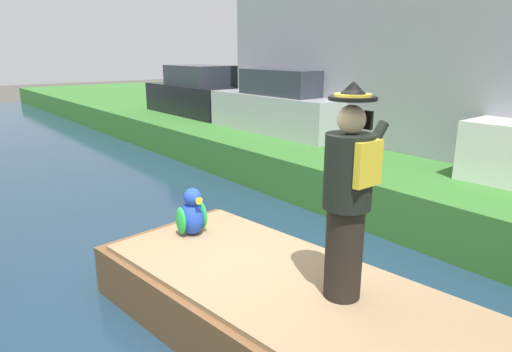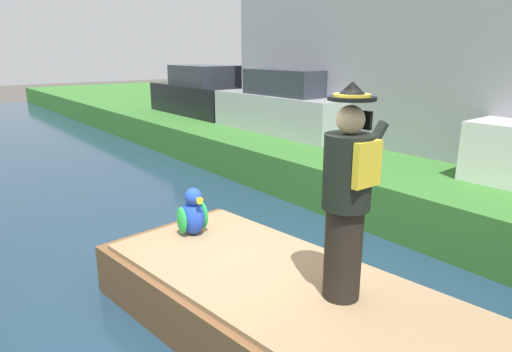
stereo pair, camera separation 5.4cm
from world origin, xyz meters
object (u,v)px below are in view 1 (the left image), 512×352
at_px(boat, 287,310).
at_px(parked_car_silver, 285,105).
at_px(parked_car_dark, 199,94).
at_px(parrot_plush, 192,214).
at_px(person_pirate, 348,195).

xyz_separation_m(boat, parked_car_silver, (4.89, 5.42, 1.10)).
xyz_separation_m(boat, parked_car_dark, (4.89, 9.48, 1.10)).
distance_m(boat, parked_car_dark, 10.73).
xyz_separation_m(parrot_plush, parked_car_silver, (5.01, 3.90, 0.55)).
bearing_deg(parked_car_silver, parked_car_dark, 90.00).
bearing_deg(parked_car_dark, boat, -117.27).
height_order(person_pirate, parrot_plush, person_pirate).
distance_m(person_pirate, parrot_plush, 2.14).
relative_size(boat, parked_car_dark, 1.09).
distance_m(person_pirate, parked_car_silver, 7.54).
bearing_deg(person_pirate, parked_car_silver, 67.16).
bearing_deg(person_pirate, boat, 127.95).
relative_size(boat, parrot_plush, 7.67).
bearing_deg(parrot_plush, boat, -85.40).
bearing_deg(parked_car_dark, parrot_plush, -122.17).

